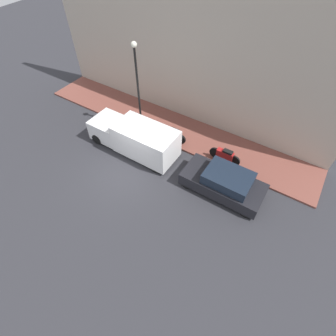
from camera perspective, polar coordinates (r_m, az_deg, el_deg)
The scene contains 8 objects.
ground_plane at distance 14.42m, azimuth -9.27°, elevation -1.08°, with size 60.00×60.00×0.00m, color #2D2D33.
sidewalk at distance 16.98m, azimuth 0.54°, elevation 8.99°, with size 2.86×18.45×0.11m.
building_facade at distance 16.07m, azimuth 3.91°, elevation 22.73°, with size 0.30×18.45×7.80m.
parked_car at distance 13.28m, azimuth 12.11°, elevation -3.09°, with size 1.84×4.09×1.36m.
delivery_van at distance 15.00m, azimuth -7.35°, elevation 6.72°, with size 1.87×5.35×1.85m.
motorcycle_red at distance 14.69m, azimuth 12.29°, elevation 2.75°, with size 0.30×1.80×0.84m.
scooter_silver at distance 15.68m, azimuth 0.98°, elevation 7.49°, with size 0.30×1.82×0.83m.
streetlamp at distance 14.97m, azimuth -6.71°, elevation 18.51°, with size 0.31×0.31×5.37m.
Camera 1 is at (-6.56, -6.96, 10.80)m, focal length 28.00 mm.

